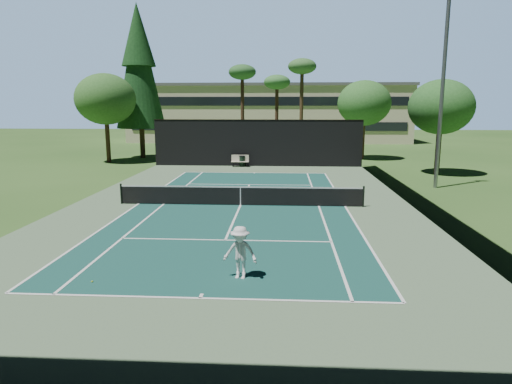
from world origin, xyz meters
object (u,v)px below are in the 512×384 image
at_px(tennis_net, 240,195).
at_px(player, 240,253).
at_px(tennis_ball_b, 208,190).
at_px(park_bench, 240,160).
at_px(tennis_ball_d, 175,193).
at_px(tennis_ball_c, 278,199).
at_px(tennis_ball_a, 92,282).
at_px(trash_bin, 242,161).

height_order(tennis_net, player, player).
bearing_deg(tennis_ball_b, park_bench, 85.11).
height_order(tennis_net, tennis_ball_d, tennis_net).
relative_size(tennis_ball_b, tennis_ball_c, 1.21).
distance_m(tennis_ball_d, park_bench, 12.71).
distance_m(tennis_ball_b, tennis_ball_c, 5.16).
height_order(tennis_ball_a, tennis_ball_b, tennis_ball_b).
height_order(tennis_ball_c, tennis_ball_d, same).
bearing_deg(tennis_ball_d, park_bench, 77.51).
distance_m(tennis_net, tennis_ball_c, 2.56).
height_order(player, tennis_ball_c, player).
height_order(tennis_ball_d, trash_bin, trash_bin).
distance_m(player, tennis_ball_a, 4.48).
relative_size(tennis_ball_b, park_bench, 0.05).
relative_size(tennis_ball_a, park_bench, 0.04).
xyz_separation_m(tennis_net, tennis_ball_a, (-3.42, -10.93, -0.53)).
xyz_separation_m(tennis_ball_a, tennis_ball_b, (0.97, 15.16, 0.00)).
bearing_deg(tennis_ball_c, park_bench, 103.84).
bearing_deg(tennis_net, player, -84.70).
height_order(tennis_ball_b, tennis_ball_d, tennis_ball_b).
distance_m(player, tennis_ball_c, 11.94).
bearing_deg(trash_bin, park_bench, -138.19).
bearing_deg(tennis_ball_b, tennis_ball_a, -93.65).
distance_m(tennis_ball_c, tennis_ball_d, 6.39).
distance_m(tennis_ball_d, trash_bin, 12.90).
xyz_separation_m(tennis_net, tennis_ball_c, (1.96, 1.56, -0.53)).
xyz_separation_m(player, tennis_ball_d, (-5.18, 13.45, -0.79)).
bearing_deg(park_bench, trash_bin, 41.81).
bearing_deg(tennis_ball_c, tennis_net, -141.56).
bearing_deg(tennis_ball_b, tennis_ball_d, -148.51).
height_order(tennis_net, park_bench, tennis_net).
height_order(tennis_ball_b, park_bench, park_bench).
bearing_deg(player, tennis_ball_a, -159.74).
xyz_separation_m(park_bench, trash_bin, (0.18, 0.16, -0.07)).
bearing_deg(player, park_bench, 107.65).
distance_m(tennis_net, park_bench, 15.61).
bearing_deg(player, tennis_ball_b, 115.44).
xyz_separation_m(tennis_ball_d, trash_bin, (2.92, 12.56, 0.45)).
bearing_deg(tennis_ball_b, player, -76.82).
distance_m(tennis_ball_a, tennis_ball_b, 15.19).
xyz_separation_m(tennis_net, park_bench, (-1.48, 15.54, -0.01)).
xyz_separation_m(tennis_ball_a, tennis_ball_d, (-0.81, 14.07, -0.00)).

